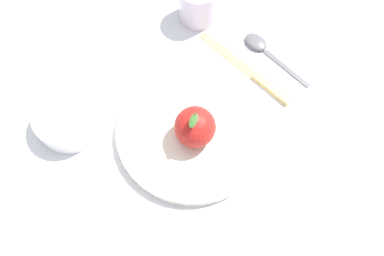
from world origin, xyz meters
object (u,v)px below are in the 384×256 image
at_px(side_bowl, 68,117).
at_px(linen_napkin, 99,208).
at_px(apple, 195,127).
at_px(cup, 198,1).
at_px(spoon, 262,47).
at_px(dinner_plate, 192,130).
at_px(knife, 252,73).

bearing_deg(side_bowl, linen_napkin, 38.26).
bearing_deg(apple, linen_napkin, -36.59).
relative_size(side_bowl, cup, 1.50).
relative_size(spoon, linen_napkin, 0.85).
xyz_separation_m(apple, cup, (-0.26, -0.07, -0.01)).
relative_size(dinner_plate, linen_napkin, 1.51).
height_order(dinner_plate, cup, cup).
height_order(apple, linen_napkin, apple).
bearing_deg(knife, dinner_plate, -27.58).
distance_m(cup, spoon, 0.15).
height_order(spoon, linen_napkin, spoon).
distance_m(side_bowl, spoon, 0.38).
xyz_separation_m(apple, side_bowl, (0.03, -0.22, -0.03)).
height_order(dinner_plate, side_bowl, side_bowl).
relative_size(apple, knife, 0.42).
bearing_deg(dinner_plate, knife, 152.42).
bearing_deg(apple, cup, -165.98).
height_order(cup, spoon, cup).
height_order(side_bowl, linen_napkin, side_bowl).
xyz_separation_m(apple, spoon, (-0.22, 0.07, -0.05)).
height_order(dinner_plate, knife, dinner_plate).
bearing_deg(apple, knife, 156.70).
bearing_deg(spoon, knife, -5.41).
bearing_deg(dinner_plate, apple, 35.31).
bearing_deg(cup, linen_napkin, -6.90).
bearing_deg(spoon, apple, -18.55).
distance_m(apple, linen_napkin, 0.20).
bearing_deg(spoon, linen_napkin, -26.80).
height_order(side_bowl, spoon, side_bowl).
height_order(apple, cup, apple).
relative_size(knife, linen_napkin, 1.16).
xyz_separation_m(dinner_plate, linen_napkin, (0.17, -0.11, -0.01)).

